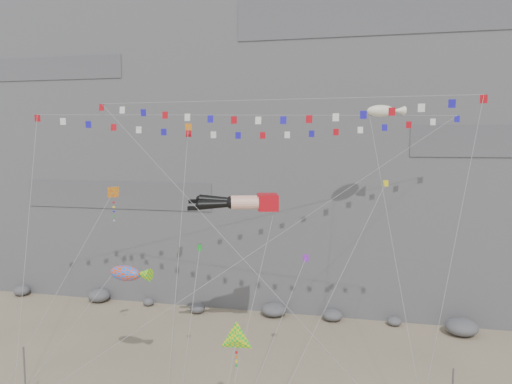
% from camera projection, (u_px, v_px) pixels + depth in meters
% --- Properties ---
extents(cliff, '(80.00, 28.00, 50.00)m').
position_uv_depth(cliff, '(297.00, 85.00, 63.40)').
color(cliff, slate).
rests_on(cliff, ground).
extents(talus_boulders, '(60.00, 3.00, 1.20)m').
position_uv_depth(talus_boulders, '(274.00, 310.00, 51.44)').
color(talus_boulders, slate).
rests_on(talus_boulders, ground).
extents(anchor_pole_left, '(0.12, 0.12, 4.35)m').
position_uv_depth(anchor_pole_left, '(25.00, 378.00, 33.49)').
color(anchor_pole_left, slate).
rests_on(anchor_pole_left, ground).
extents(legs_kite, '(7.46, 17.21, 20.53)m').
position_uv_depth(legs_kite, '(243.00, 202.00, 40.25)').
color(legs_kite, red).
rests_on(legs_kite, ground).
extents(flag_banner_upper, '(33.72, 18.42, 27.59)m').
position_uv_depth(flag_banner_upper, '(250.00, 115.00, 41.35)').
color(flag_banner_upper, red).
rests_on(flag_banner_upper, ground).
extents(flag_banner_lower, '(28.21, 7.81, 24.19)m').
position_uv_depth(flag_banner_lower, '(271.00, 100.00, 35.96)').
color(flag_banner_lower, red).
rests_on(flag_banner_lower, ground).
extents(harlequin_kite, '(6.19, 8.75, 16.85)m').
position_uv_depth(harlequin_kite, '(113.00, 193.00, 38.47)').
color(harlequin_kite, red).
rests_on(harlequin_kite, ground).
extents(fish_windsock, '(8.19, 5.53, 11.34)m').
position_uv_depth(fish_windsock, '(125.00, 273.00, 36.72)').
color(fish_windsock, '#EA3D0B').
rests_on(fish_windsock, ground).
extents(delta_kite, '(2.25, 3.49, 7.54)m').
position_uv_depth(delta_kite, '(236.00, 340.00, 30.20)').
color(delta_kite, yellow).
rests_on(delta_kite, ground).
extents(blimp_windsock, '(4.98, 15.02, 24.84)m').
position_uv_depth(blimp_windsock, '(381.00, 112.00, 41.66)').
color(blimp_windsock, '#FBF3CE').
rests_on(blimp_windsock, ground).
extents(small_kite_a, '(3.60, 13.25, 23.04)m').
position_uv_depth(small_kite_a, '(188.00, 131.00, 40.17)').
color(small_kite_a, orange).
rests_on(small_kite_a, ground).
extents(small_kite_b, '(3.87, 10.90, 14.22)m').
position_uv_depth(small_kite_b, '(305.00, 260.00, 36.63)').
color(small_kite_b, purple).
rests_on(small_kite_b, ground).
extents(small_kite_c, '(1.54, 8.20, 13.00)m').
position_uv_depth(small_kite_c, '(199.00, 251.00, 35.17)').
color(small_kite_c, green).
rests_on(small_kite_c, ground).
extents(small_kite_d, '(7.94, 14.83, 21.70)m').
position_uv_depth(small_kite_d, '(383.00, 188.00, 38.63)').
color(small_kite_d, yellow).
rests_on(small_kite_d, ground).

